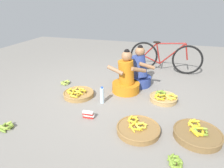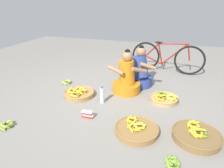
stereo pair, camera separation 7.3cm
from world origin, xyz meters
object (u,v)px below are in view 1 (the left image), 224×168
Objects in this scene: loose_bananas_front_center at (7,127)px; packet_carton_stack at (88,114)px; bicycle_leaning at (165,57)px; loose_bananas_back_center at (65,83)px; vendor_woman_behind at (139,72)px; banana_basket_back_left at (78,94)px; banana_basket_front_right at (138,129)px; banana_basket_mid_right at (164,98)px; water_bottle at (102,95)px; vendor_woman_front at (126,79)px; banana_basket_mid_left at (197,134)px; loose_bananas_front_left at (175,162)px.

loose_bananas_front_center is 1.12m from packet_carton_stack.
bicycle_leaning is 2.40m from loose_bananas_back_center.
vendor_woman_behind is 1.29m from banana_basket_back_left.
vendor_woman_behind is 1.09m from bicycle_leaning.
vendor_woman_behind is 1.42× the size of banana_basket_front_right.
banana_basket_back_left is at bearing -138.88° from vendor_woman_behind.
banana_basket_front_right is at bearing 14.12° from loose_bananas_front_center.
banana_basket_back_left is 1.15× the size of banana_basket_mid_right.
loose_bananas_front_center is (-2.02, -1.43, -0.03)m from banana_basket_mid_right.
banana_basket_back_left is 2.52× the size of loose_bananas_front_center.
banana_basket_front_right is 2.07m from loose_bananas_back_center.
vendor_woman_behind is 1.54m from loose_bananas_back_center.
loose_bananas_back_center is at bearing 151.78° from water_bottle.
bicycle_leaning is at bearing 65.05° from vendor_woman_behind.
loose_bananas_back_center is at bearing -179.49° from vendor_woman_front.
bicycle_leaning is 2.53m from banana_basket_mid_left.
bicycle_leaning is 7.26× the size of loose_bananas_front_left.
bicycle_leaning reaches higher than water_bottle.
loose_bananas_back_center is 1.59m from loose_bananas_front_center.
banana_basket_front_right is (0.26, -1.56, -0.22)m from vendor_woman_behind.
bicycle_leaning reaches higher than loose_bananas_front_center.
vendor_woman_front is at bearing 110.46° from banana_basket_front_right.
vendor_woman_front is at bearing 166.57° from banana_basket_mid_right.
vendor_woman_front is 3.77× the size of loose_bananas_front_center.
bicycle_leaning is 2.33m from banana_basket_back_left.
banana_basket_mid_right is at bearing 39.83° from packet_carton_stack.
loose_bananas_back_center is 1.14m from water_bottle.
banana_basket_front_right is 0.65m from loose_bananas_front_left.
water_bottle is at bearing 138.59° from loose_bananas_front_left.
banana_basket_back_left is 2.06m from banana_basket_mid_left.
vendor_woman_front is 0.92m from banana_basket_back_left.
bicycle_leaning reaches higher than packet_carton_stack.
vendor_woman_behind is at bearing 99.52° from banana_basket_front_right.
vendor_woman_behind is at bearing 70.72° from packet_carton_stack.
banana_basket_mid_right reaches higher than loose_bananas_front_left.
loose_bananas_front_left is (2.20, -1.59, -0.00)m from loose_bananas_back_center.
banana_basket_front_right is at bearing -105.81° from banana_basket_mid_right.
banana_basket_back_left is at bearing 145.41° from loose_bananas_front_left.
banana_basket_back_left is at bearing 149.17° from banana_basket_front_right.
banana_basket_back_left is at bearing -169.94° from banana_basket_mid_right.
loose_bananas_back_center is 0.96× the size of loose_bananas_front_center.
banana_basket_back_left reaches higher than loose_bananas_front_center.
loose_bananas_front_left is 0.78× the size of water_bottle.
vendor_woman_front reaches higher than loose_bananas_back_center.
packet_carton_stack is (-0.96, -2.43, -0.30)m from bicycle_leaning.
loose_bananas_front_center is (-1.31, -1.60, -0.24)m from vendor_woman_front.
banana_basket_front_right is at bearing -94.42° from bicycle_leaning.
bicycle_leaning is (0.46, 0.99, 0.09)m from vendor_woman_behind.
banana_basket_mid_right reaches higher than loose_bananas_back_center.
vendor_woman_front is 0.63m from water_bottle.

